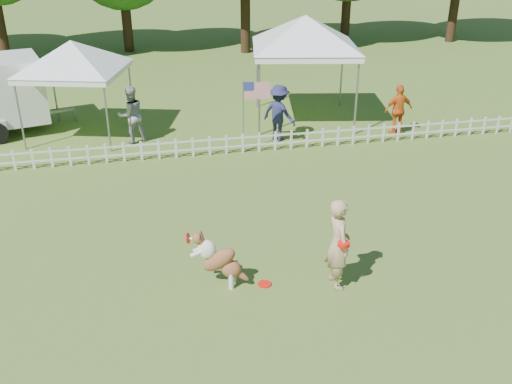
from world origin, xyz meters
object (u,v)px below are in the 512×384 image
handler (338,243)px  spectator_a (131,115)px  flag_pole (243,117)px  canopy_tent_left (77,91)px  canopy_tent_right (304,70)px  spectator_b (279,113)px  spectator_c (398,110)px  dog (220,260)px  frisbee_on_turf (265,284)px

handler → spectator_a: 9.49m
spectator_a → flag_pole: bearing=135.5°
canopy_tent_left → handler: bearing=-45.5°
canopy_tent_left → flag_pole: bearing=-11.2°
canopy_tent_right → handler: bearing=-91.5°
spectator_a → spectator_b: spectator_b is taller
canopy_tent_right → flag_pole: bearing=-124.2°
spectator_a → spectator_c: (8.44, -1.02, -0.07)m
dog → frisbee_on_turf: size_ratio=4.20×
frisbee_on_turf → spectator_b: 8.05m
flag_pole → spectator_b: bearing=37.3°
frisbee_on_turf → spectator_c: 9.65m
canopy_tent_left → spectator_b: bearing=0.3°
dog → spectator_a: bearing=122.4°
frisbee_on_turf → flag_pole: size_ratio=0.12×
canopy_tent_right → spectator_b: canopy_tent_right is taller
spectator_c → spectator_b: bearing=-7.6°
canopy_tent_left → flag_pole: canopy_tent_left is taller
handler → spectator_a: (-3.72, 8.73, -0.02)m
spectator_b → spectator_c: (3.91, -0.25, -0.07)m
canopy_tent_right → flag_pole: size_ratio=1.59×
canopy_tent_right → frisbee_on_turf: bearing=-99.3°
dog → spectator_a: size_ratio=0.62×
handler → canopy_tent_left: 11.04m
canopy_tent_right → spectator_b: 2.38m
canopy_tent_left → spectator_a: (1.60, -0.92, -0.60)m
spectator_c → canopy_tent_left: bearing=-14.9°
canopy_tent_right → flag_pole: canopy_tent_right is taller
frisbee_on_turf → canopy_tent_right: 10.27m
dog → canopy_tent_left: canopy_tent_left is taller
frisbee_on_turf → spectator_c: spectator_c is taller
dog → canopy_tent_left: (-3.15, 9.21, 0.94)m
handler → flag_pole: flag_pole is taller
dog → flag_pole: size_ratio=0.51×
handler → dog: 2.25m
frisbee_on_turf → canopy_tent_left: (-3.97, 9.40, 1.48)m
handler → spectator_b: handler is taller
frisbee_on_turf → spectator_b: spectator_b is taller
dog → spectator_b: spectator_b is taller
dog → canopy_tent_left: 9.78m
flag_pole → canopy_tent_left: bearing=159.1°
dog → canopy_tent_left: bearing=130.7°
dog → spectator_a: (-1.55, 8.29, 0.34)m
canopy_tent_right → flag_pole: (-2.57, -2.58, -0.65)m
spectator_a → canopy_tent_right: bearing=170.9°
flag_pole → spectator_c: 5.22m
dog → canopy_tent_right: 10.33m
handler → canopy_tent_left: (-5.32, 9.65, 0.58)m
frisbee_on_turf → dog: bearing=167.2°
spectator_b → spectator_c: 3.92m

